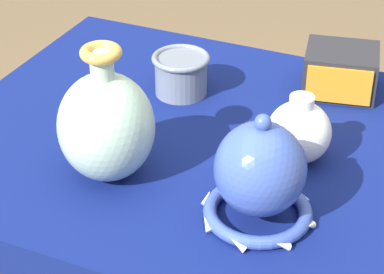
{
  "coord_description": "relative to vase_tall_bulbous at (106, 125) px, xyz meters",
  "views": [
    {
      "loc": [
        0.48,
        -1.08,
        1.53
      ],
      "look_at": [
        0.06,
        -0.13,
        0.87
      ],
      "focal_mm": 70.0,
      "sensor_mm": 36.0,
      "label": 1
    }
  ],
  "objects": [
    {
      "name": "display_table",
      "position": [
        0.08,
        0.16,
        -0.19
      ],
      "size": [
        0.92,
        0.79,
        0.78
      ],
      "color": "olive",
      "rests_on": "ground_plane"
    },
    {
      "name": "vase_tall_bulbous",
      "position": [
        0.0,
        0.0,
        0.0
      ],
      "size": [
        0.16,
        0.16,
        0.24
      ],
      "color": "#A8CCB7",
      "rests_on": "display_table"
    },
    {
      "name": "vase_dome_bell",
      "position": [
        0.27,
        -0.01,
        -0.02
      ],
      "size": [
        0.19,
        0.19,
        0.19
      ],
      "color": "#3851A8",
      "rests_on": "display_table"
    },
    {
      "name": "mosaic_tile_box",
      "position": [
        0.29,
        0.45,
        -0.05
      ],
      "size": [
        0.17,
        0.16,
        0.09
      ],
      "rotation": [
        0.0,
        0.0,
        0.2
      ],
      "color": "#232328",
      "rests_on": "display_table"
    },
    {
      "name": "cup_wide_slate",
      "position": [
        -0.01,
        0.31,
        -0.05
      ],
      "size": [
        0.12,
        0.12,
        0.08
      ],
      "color": "slate",
      "rests_on": "display_table"
    },
    {
      "name": "jar_round_porcelain",
      "position": [
        0.28,
        0.18,
        -0.04
      ],
      "size": [
        0.11,
        0.11,
        0.13
      ],
      "color": "white",
      "rests_on": "display_table"
    }
  ]
}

